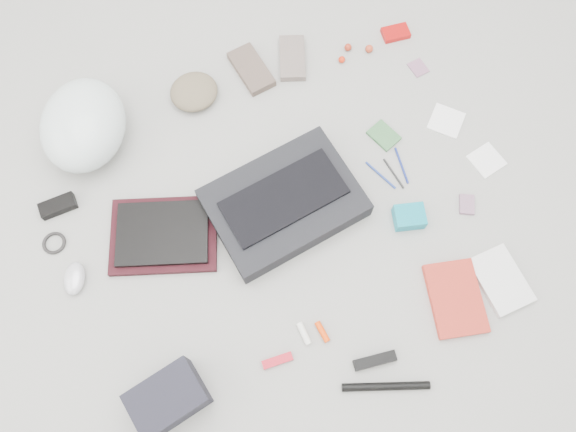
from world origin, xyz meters
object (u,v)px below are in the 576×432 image
object	(u,v)px
laptop	(162,233)
accordion_wallet	(409,217)
bike_helmet	(83,125)
messenger_bag	(284,203)
book_red	(455,298)
camera_bag	(168,399)

from	to	relation	value
laptop	accordion_wallet	world-z (taller)	accordion_wallet
bike_helmet	accordion_wallet	xyz separation A→B (m)	(0.93, -0.65, -0.08)
bike_helmet	messenger_bag	bearing A→B (deg)	-16.88
messenger_bag	accordion_wallet	distance (m)	0.42
accordion_wallet	book_red	bearing A→B (deg)	-71.33
bike_helmet	camera_bag	world-z (taller)	bike_helmet
messenger_bag	camera_bag	world-z (taller)	camera_bag
laptop	accordion_wallet	size ratio (longest dim) A/B	2.98
messenger_bag	laptop	size ratio (longest dim) A/B	1.62
book_red	laptop	bearing A→B (deg)	158.86
book_red	accordion_wallet	bearing A→B (deg)	106.90
laptop	accordion_wallet	xyz separation A→B (m)	(0.79, -0.21, -0.01)
book_red	accordion_wallet	xyz separation A→B (m)	(-0.03, 0.30, 0.01)
bike_helmet	book_red	bearing A→B (deg)	-21.22
messenger_bag	laptop	xyz separation A→B (m)	(-0.41, 0.03, -0.01)
accordion_wallet	bike_helmet	bearing A→B (deg)	157.92
book_red	accordion_wallet	size ratio (longest dim) A/B	2.40
messenger_bag	laptop	bearing A→B (deg)	164.70
bike_helmet	camera_bag	distance (m)	0.94
bike_helmet	book_red	distance (m)	1.35
bike_helmet	camera_bag	xyz separation A→B (m)	(0.03, -0.94, -0.04)
bike_helmet	book_red	xyz separation A→B (m)	(0.96, -0.95, -0.09)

